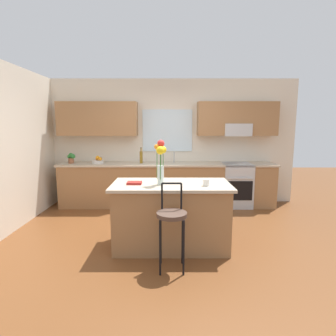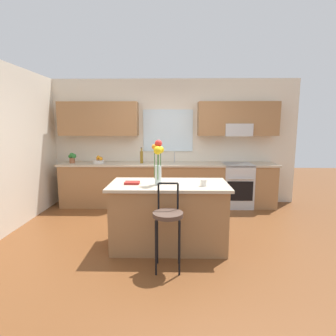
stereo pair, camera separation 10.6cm
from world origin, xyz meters
The scene contains 14 objects.
ground_plane centered at (0.00, 0.00, 0.00)m, with size 14.00×14.00×0.00m, color brown.
wall_left centered at (-2.56, 0.30, 1.35)m, with size 0.12×4.60×2.70m, color beige.
back_wall_assembly centered at (0.03, 1.99, 1.51)m, with size 5.60×0.50×2.70m.
counter_run centered at (0.00, 1.70, 0.47)m, with size 4.56×0.64×0.92m.
sink_faucet centered at (0.14, 1.84, 1.06)m, with size 0.02×0.13×0.23m.
oven_range centered at (1.47, 1.68, 0.46)m, with size 0.60×0.64×0.92m.
kitchen_island centered at (0.06, -0.31, 0.46)m, with size 1.64×0.84×0.92m.
bar_stool_near centered at (0.06, -0.94, 0.64)m, with size 0.36×0.36×1.04m.
flower_vase centered at (-0.09, -0.39, 1.28)m, with size 0.17×0.18×0.61m.
mug_ceramic centered at (0.52, -0.47, 0.97)m, with size 0.08×0.08×0.09m, color silver.
cookbook centered at (-0.45, -0.36, 0.94)m, with size 0.20×0.15×0.03m, color maroon.
fruit_bowl_oranges centered at (-1.47, 1.70, 0.97)m, with size 0.24×0.24×0.16m.
bottle_olive_oil centered at (-0.55, 1.70, 1.06)m, with size 0.06×0.06×0.34m.
potted_plant_small centered at (-2.03, 1.70, 1.04)m, with size 0.17×0.12×0.22m.
Camera 2 is at (0.12, -4.03, 1.73)m, focal length 29.25 mm.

